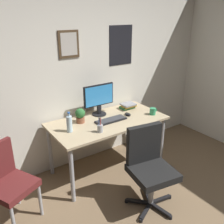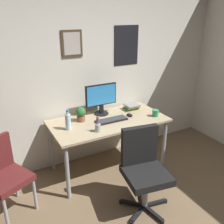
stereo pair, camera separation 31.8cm
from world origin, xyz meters
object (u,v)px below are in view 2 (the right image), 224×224
(water_bottle, at_px, (68,122))
(book_stack_left, at_px, (132,107))
(office_chair, at_px, (143,166))
(keyboard, at_px, (111,120))
(coffee_mug_near, at_px, (155,113))
(computer_mouse, at_px, (130,115))
(side_chair, at_px, (3,172))
(monitor, at_px, (101,98))
(potted_plant, at_px, (81,114))
(pen_cup, at_px, (98,127))

(water_bottle, relative_size, book_stack_left, 1.14)
(office_chair, relative_size, keyboard, 2.21)
(coffee_mug_near, bearing_deg, computer_mouse, 151.49)
(side_chair, bearing_deg, office_chair, -25.20)
(office_chair, xyz_separation_m, computer_mouse, (0.32, 0.81, 0.25))
(office_chair, height_order, coffee_mug_near, office_chair)
(book_stack_left, bearing_deg, monitor, 173.68)
(book_stack_left, bearing_deg, computer_mouse, -128.88)
(monitor, height_order, book_stack_left, monitor)
(potted_plant, bearing_deg, keyboard, -27.71)
(coffee_mug_near, bearing_deg, potted_plant, 160.93)
(monitor, bearing_deg, coffee_mug_near, -34.58)
(office_chair, distance_m, side_chair, 1.52)
(computer_mouse, bearing_deg, water_bottle, 179.93)
(computer_mouse, relative_size, potted_plant, 0.56)
(office_chair, xyz_separation_m, coffee_mug_near, (0.63, 0.64, 0.28))
(computer_mouse, bearing_deg, side_chair, -174.60)
(monitor, xyz_separation_m, potted_plant, (-0.35, -0.09, -0.13))
(office_chair, relative_size, monitor, 2.07)
(pen_cup, bearing_deg, potted_plant, 99.41)
(potted_plant, relative_size, pen_cup, 0.98)
(monitor, height_order, pen_cup, monitor)
(coffee_mug_near, distance_m, potted_plant, 1.03)
(water_bottle, bearing_deg, pen_cup, -36.86)
(water_bottle, bearing_deg, potted_plant, 35.40)
(side_chair, relative_size, computer_mouse, 7.95)
(potted_plant, bearing_deg, coffee_mug_near, -19.07)
(computer_mouse, bearing_deg, keyboard, -175.77)
(keyboard, distance_m, book_stack_left, 0.52)
(side_chair, bearing_deg, coffee_mug_near, -0.27)
(side_chair, distance_m, monitor, 1.53)
(water_bottle, xyz_separation_m, book_stack_left, (1.06, 0.21, -0.06))
(pen_cup, bearing_deg, water_bottle, 143.14)
(pen_cup, xyz_separation_m, book_stack_left, (0.76, 0.43, -0.01))
(monitor, height_order, potted_plant, monitor)
(coffee_mug_near, bearing_deg, book_stack_left, 111.18)
(monitor, bearing_deg, side_chair, -163.14)
(keyboard, relative_size, pen_cup, 2.15)
(computer_mouse, height_order, water_bottle, water_bottle)
(office_chair, height_order, side_chair, office_chair)
(keyboard, bearing_deg, pen_cup, -145.96)
(keyboard, height_order, book_stack_left, book_stack_left)
(side_chair, bearing_deg, pen_cup, -3.09)
(monitor, bearing_deg, keyboard, -87.83)
(book_stack_left, bearing_deg, keyboard, -153.85)
(computer_mouse, xyz_separation_m, water_bottle, (-0.89, 0.00, 0.09))
(coffee_mug_near, height_order, pen_cup, pen_cup)
(book_stack_left, bearing_deg, coffee_mug_near, -68.82)
(pen_cup, bearing_deg, book_stack_left, 29.34)
(computer_mouse, xyz_separation_m, coffee_mug_near, (0.31, -0.17, 0.03))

